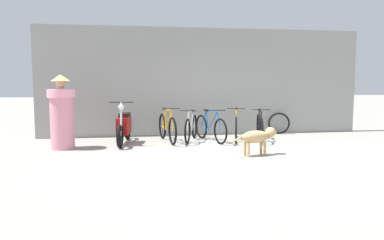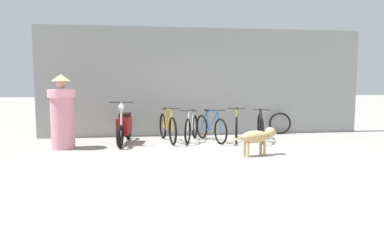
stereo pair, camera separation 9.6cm
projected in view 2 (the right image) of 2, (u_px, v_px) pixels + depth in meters
The scene contains 11 objects.
ground_plane at pixel (230, 154), 8.15m from camera, with size 60.00×60.00×0.00m, color gray.
shop_wall_back at pixel (205, 82), 10.89m from camera, with size 9.44×0.20×3.09m.
bicycle_0 at pixel (168, 128), 9.74m from camera, with size 0.46×1.76×0.90m.
bicycle_1 at pixel (191, 128), 9.89m from camera, with size 0.64×1.57×0.84m.
bicycle_2 at pixel (211, 128), 9.81m from camera, with size 0.58×1.68×0.85m.
bicycle_3 at pixel (236, 127), 9.88m from camera, with size 0.58×1.63×0.89m.
bicycle_4 at pixel (260, 127), 9.95m from camera, with size 0.56×1.66×0.86m.
motorcycle at pixel (124, 127), 9.43m from camera, with size 0.58×1.85×1.08m.
stray_dog at pixel (258, 137), 7.92m from camera, with size 1.11×0.45×0.59m.
person_in_robes at pixel (62, 112), 8.69m from camera, with size 0.86×0.86×1.73m.
spare_tire_left at pixel (280, 123), 11.11m from camera, with size 0.64×0.19×0.64m.
Camera 2 is at (-2.03, -7.81, 1.59)m, focal length 35.00 mm.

